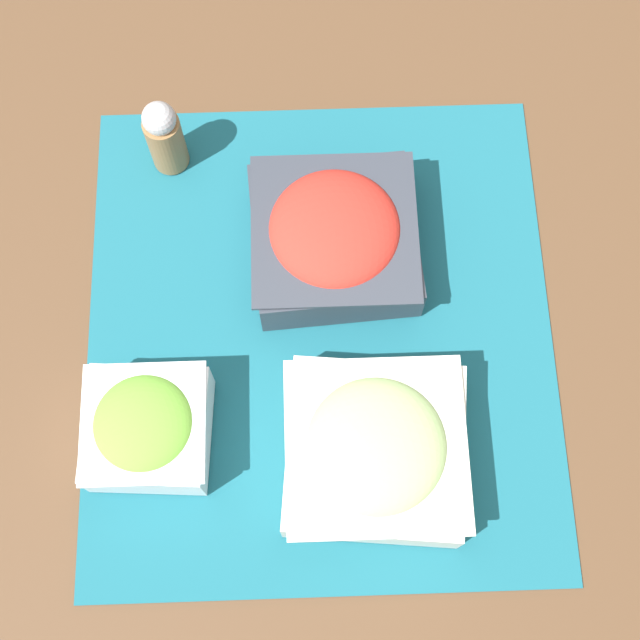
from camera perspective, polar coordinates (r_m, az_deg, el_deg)
ground_plane at (r=0.91m, az=-0.00°, el=-0.70°), size 3.00×3.00×0.00m
placemat at (r=0.91m, az=-0.00°, el=-0.66°), size 0.52×0.47×0.00m
tomato_bowl at (r=0.91m, az=0.92°, el=5.39°), size 0.17×0.17×0.08m
lettuce_bowl at (r=0.86m, az=-11.02°, el=-6.79°), size 0.12×0.12×0.07m
cucumber_bowl at (r=0.84m, az=3.56°, el=-8.26°), size 0.18×0.18×0.07m
pepper_shaker at (r=0.96m, az=-9.94°, el=11.54°), size 0.04×0.04×0.10m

